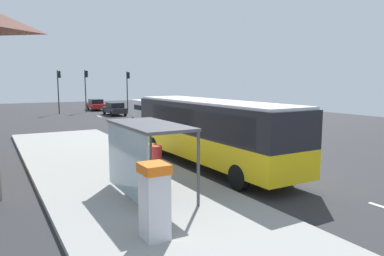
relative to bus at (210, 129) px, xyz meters
The scene contains 20 objects.
ground_plane 12.06m from the bus, 81.74° to the left, with size 56.00×92.00×0.04m, color #2D2D30.
sidewalk_platform 5.01m from the bus, behind, with size 6.20×30.00×0.18m, color #999993.
lane_stripe_seg_1 4.19m from the bus, 58.55° to the right, with size 0.16×2.20×0.01m, color silver.
lane_stripe_seg_2 3.23m from the bus, 42.39° to the left, with size 0.16×2.20×0.01m, color silver.
lane_stripe_seg_3 7.30m from the bus, 73.88° to the left, with size 0.16×2.20×0.01m, color silver.
lane_stripe_seg_4 12.09m from the bus, 80.55° to the left, with size 0.16×2.20×0.01m, color silver.
lane_stripe_seg_5 17.00m from the bus, 83.33° to the left, with size 0.16×2.20×0.01m, color silver.
lane_stripe_seg_6 21.96m from the bus, 84.85° to the left, with size 0.16×2.20×0.01m, color silver.
lane_stripe_seg_7 26.93m from the bus, 85.81° to the left, with size 0.16×2.20×0.01m, color silver.
bus is the anchor object (origin of this frame).
white_van 16.77m from the bus, 76.50° to the left, with size 2.15×5.26×2.30m.
sedan_near 36.18m from the bus, 83.63° to the left, with size 1.97×4.46×1.52m.
sedan_far 27.86m from the bus, 81.71° to the left, with size 1.86×4.41×1.52m.
ticket_machine 8.60m from the bus, 131.63° to the right, with size 0.66×0.76×1.94m.
recycling_bin_red 2.85m from the bus, 163.73° to the left, with size 0.52×0.52×0.95m, color red.
recycling_bin_yellow 3.10m from the bus, 150.17° to the left, with size 0.52×0.52×0.95m, color yellow.
traffic_light_near_side 32.57m from the bus, 77.20° to the left, with size 0.49×0.28×5.29m.
traffic_light_far_side 32.60m from the bus, 92.45° to the left, with size 0.49×0.28×5.36m.
traffic_light_median 33.43m from the bus, 86.38° to the left, with size 0.49×0.28×5.44m.
bus_shelter 5.59m from the bus, 147.35° to the right, with size 1.80×4.00×2.50m.
Camera 1 is at (-10.90, -12.26, 4.17)m, focal length 33.79 mm.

